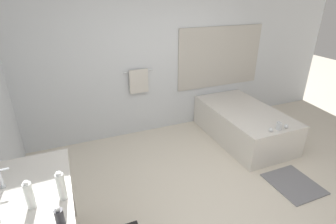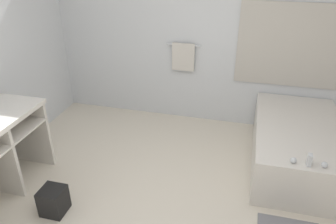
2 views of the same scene
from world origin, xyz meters
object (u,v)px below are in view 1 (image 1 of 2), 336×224
object	(u,v)px
soap_dispenser	(60,217)
water_bottle_3	(29,195)
bathtub	(243,122)
water_bottle_1	(61,186)

from	to	relation	value
soap_dispenser	water_bottle_3	bearing A→B (deg)	127.50
water_bottle_3	bathtub	bearing A→B (deg)	25.41
soap_dispenser	water_bottle_1	bearing A→B (deg)	83.44
water_bottle_1	soap_dispenser	xyz separation A→B (m)	(-0.03, -0.25, -0.05)
water_bottle_3	soap_dispenser	world-z (taller)	water_bottle_3
water_bottle_1	soap_dispenser	distance (m)	0.26
bathtub	water_bottle_3	xyz separation A→B (m)	(-3.10, -1.47, 0.71)
bathtub	water_bottle_1	size ratio (longest dim) A/B	6.97
water_bottle_3	soap_dispenser	bearing A→B (deg)	-52.50
soap_dispenser	bathtub	bearing A→B (deg)	30.59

